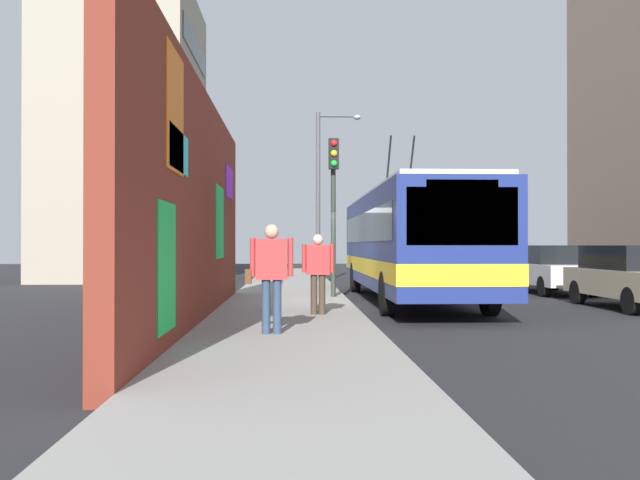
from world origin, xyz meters
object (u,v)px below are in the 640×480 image
at_px(parked_car_white, 549,268).
at_px(city_bus, 409,240).
at_px(parked_car_champagne, 634,275).
at_px(pedestrian_at_curb, 318,267).
at_px(parked_car_dark_gray, 492,263).
at_px(street_lamp, 323,184).
at_px(traffic_light, 333,191).
at_px(pedestrian_near_wall, 271,269).

bearing_deg(parked_car_white, city_bus, 120.98).
height_order(parked_car_champagne, pedestrian_at_curb, pedestrian_at_curb).
height_order(parked_car_dark_gray, pedestrian_at_curb, pedestrian_at_curb).
bearing_deg(street_lamp, traffic_light, 179.34).
bearing_deg(parked_car_dark_gray, city_bus, 151.28).
xyz_separation_m(city_bus, traffic_light, (-0.21, 2.15, 1.38)).
xyz_separation_m(parked_car_champagne, traffic_light, (2.19, 7.35, 2.27)).
xyz_separation_m(parked_car_dark_gray, pedestrian_at_curb, (-14.36, 7.96, 0.29)).
xyz_separation_m(city_bus, street_lamp, (8.36, 2.05, 2.33)).
xyz_separation_m(parked_car_champagne, parked_car_dark_gray, (11.89, 0.00, 0.00)).
distance_m(pedestrian_near_wall, traffic_light, 8.04).
bearing_deg(city_bus, pedestrian_at_curb, 150.48).
height_order(parked_car_champagne, traffic_light, traffic_light).
distance_m(parked_car_white, street_lamp, 9.51).
bearing_deg(parked_car_dark_gray, traffic_light, 142.85).
xyz_separation_m(pedestrian_at_curb, pedestrian_near_wall, (-3.02, 0.88, 0.08)).
height_order(pedestrian_near_wall, traffic_light, traffic_light).
xyz_separation_m(city_bus, pedestrian_at_curb, (-4.87, 2.76, -0.60)).
bearing_deg(traffic_light, parked_car_champagne, -106.60).
relative_size(parked_car_champagne, parked_car_dark_gray, 0.95).
distance_m(parked_car_white, parked_car_dark_gray, 6.37).
relative_size(parked_car_white, street_lamp, 0.71).
distance_m(parked_car_champagne, pedestrian_near_wall, 10.40).
height_order(pedestrian_at_curb, traffic_light, traffic_light).
bearing_deg(city_bus, street_lamp, 13.79).
xyz_separation_m(city_bus, parked_car_white, (3.12, -5.20, -0.89)).
height_order(parked_car_dark_gray, pedestrian_near_wall, pedestrian_near_wall).
bearing_deg(traffic_light, pedestrian_near_wall, 169.07).
distance_m(city_bus, pedestrian_at_curb, 5.63).
height_order(city_bus, street_lamp, street_lamp).
bearing_deg(pedestrian_at_curb, pedestrian_near_wall, 163.81).
bearing_deg(street_lamp, parked_car_dark_gray, -81.13).
bearing_deg(pedestrian_near_wall, parked_car_champagne, -58.18).
bearing_deg(street_lamp, pedestrian_near_wall, 174.44).
xyz_separation_m(parked_car_white, parked_car_dark_gray, (6.37, 0.00, -0.00)).
bearing_deg(parked_car_white, pedestrian_at_curb, 135.12).
bearing_deg(pedestrian_at_curb, parked_car_champagne, -72.80).
height_order(city_bus, parked_car_champagne, city_bus).
distance_m(pedestrian_near_wall, street_lamp, 16.57).
distance_m(traffic_light, street_lamp, 8.62).
relative_size(city_bus, parked_car_white, 2.47).
distance_m(pedestrian_at_curb, traffic_light, 5.09).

